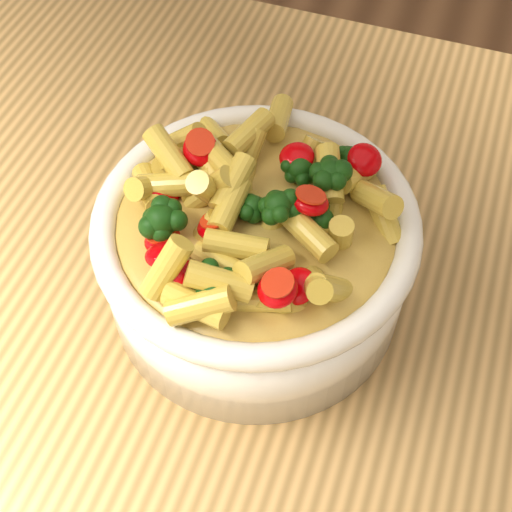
% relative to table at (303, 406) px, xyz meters
% --- Properties ---
extents(table, '(1.20, 0.80, 0.90)m').
position_rel_table_xyz_m(table, '(0.00, 0.00, 0.00)').
color(table, tan).
rests_on(table, ground).
extents(serving_bowl, '(0.23, 0.23, 0.10)m').
position_rel_table_xyz_m(serving_bowl, '(-0.05, 0.03, 0.15)').
color(serving_bowl, white).
rests_on(serving_bowl, table).
extents(pasta_salad, '(0.18, 0.18, 0.04)m').
position_rel_table_xyz_m(pasta_salad, '(-0.05, 0.03, 0.21)').
color(pasta_salad, gold).
rests_on(pasta_salad, serving_bowl).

